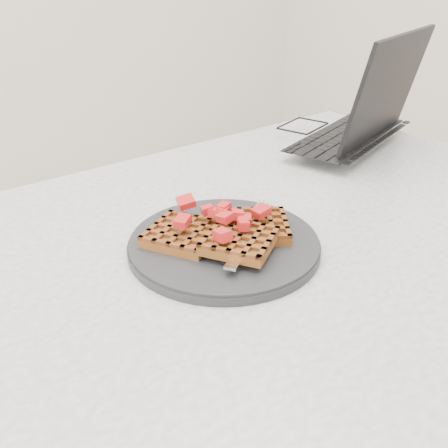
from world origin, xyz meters
TOP-DOWN VIEW (x-y plane):
  - table at (0.00, 0.00)m, footprint 1.20×0.80m
  - plate at (-0.07, -0.00)m, footprint 0.27×0.27m
  - waffles at (-0.07, -0.00)m, footprint 0.22×0.20m
  - strawberry_pile at (-0.07, -0.00)m, footprint 0.15×0.15m
  - fork at (-0.05, -0.03)m, footprint 0.16×0.12m
  - laptop at (0.41, 0.21)m, footprint 0.40×0.34m

SIDE VIEW (x-z plane):
  - table at x=0.00m, z-range 0.26..1.01m
  - plate at x=-0.07m, z-range 0.75..0.77m
  - fork at x=-0.05m, z-range 0.77..0.78m
  - waffles at x=-0.07m, z-range 0.76..0.79m
  - laptop at x=0.41m, z-range 0.67..0.91m
  - strawberry_pile at x=-0.07m, z-range 0.79..0.82m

